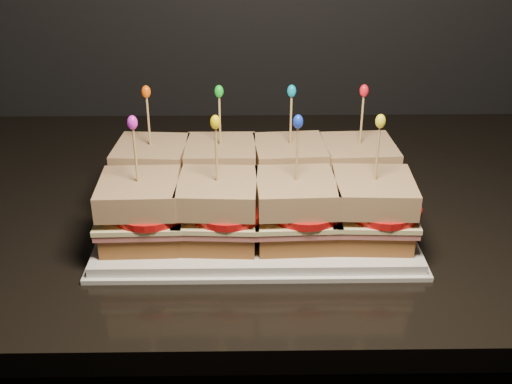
{
  "coord_description": "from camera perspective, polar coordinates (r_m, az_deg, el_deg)",
  "views": [
    {
      "loc": [
        0.05,
        0.8,
        1.36
      ],
      "look_at": [
        0.06,
        1.55,
        0.98
      ],
      "focal_mm": 45.0,
      "sensor_mm": 36.0,
      "label": 1
    }
  ],
  "objects": [
    {
      "name": "sandwich_3_ham",
      "position": [
        0.91,
        8.99,
        1.28
      ],
      "size": [
        0.11,
        0.1,
        0.01
      ],
      "primitive_type": "cube",
      "rotation": [
        0.0,
        0.0,
        0.05
      ],
      "color": "#BD5454",
      "rests_on": "sandwich_3_bread_bot"
    },
    {
      "name": "sandwich_0_tomato",
      "position": [
        0.89,
        -8.49,
        1.84
      ],
      "size": [
        0.09,
        0.09,
        0.01
      ],
      "primitive_type": "cylinder",
      "color": "red",
      "rests_on": "sandwich_0_cheese"
    },
    {
      "name": "sandwich_3_bread_top",
      "position": [
        0.89,
        9.15,
        3.31
      ],
      "size": [
        0.1,
        0.1,
        0.03
      ],
      "primitive_type": "cube",
      "rotation": [
        0.0,
        0.0,
        0.05
      ],
      "color": "brown",
      "rests_on": "sandwich_3_tomato"
    },
    {
      "name": "sandwich_2_bread_bot",
      "position": [
        0.9,
        2.96,
        0.28
      ],
      "size": [
        0.1,
        0.1,
        0.03
      ],
      "primitive_type": "cube",
      "rotation": [
        0.0,
        0.0,
        0.07
      ],
      "color": "brown",
      "rests_on": "platter"
    },
    {
      "name": "sandwich_3_tomato",
      "position": [
        0.9,
        9.87,
        1.95
      ],
      "size": [
        0.09,
        0.09,
        0.01
      ],
      "primitive_type": "cylinder",
      "color": "red",
      "rests_on": "sandwich_3_cheese"
    },
    {
      "name": "sandwich_1_ham",
      "position": [
        0.9,
        -3.1,
        1.21
      ],
      "size": [
        0.1,
        0.1,
        0.01
      ],
      "primitive_type": "cube",
      "rotation": [
        0.0,
        0.0,
        -0.0
      ],
      "color": "#BD5454",
      "rests_on": "sandwich_1_bread_bot"
    },
    {
      "name": "sandwich_2_bread_top",
      "position": [
        0.88,
        3.04,
        3.31
      ],
      "size": [
        0.1,
        0.1,
        0.03
      ],
      "primitive_type": "cube",
      "rotation": [
        0.0,
        0.0,
        0.07
      ],
      "color": "brown",
      "rests_on": "sandwich_2_tomato"
    },
    {
      "name": "sandwich_7_tomato",
      "position": [
        0.8,
        11.24,
        -1.49
      ],
      "size": [
        0.09,
        0.09,
        0.01
      ],
      "primitive_type": "cylinder",
      "color": "red",
      "rests_on": "sandwich_7_cheese"
    },
    {
      "name": "sandwich_4_cheese",
      "position": [
        0.8,
        -10.2,
        -1.91
      ],
      "size": [
        0.11,
        0.1,
        0.01
      ],
      "primitive_type": "cube",
      "rotation": [
        0.0,
        0.0,
        0.03
      ],
      "color": "#F3E8A0",
      "rests_on": "sandwich_4_ham"
    },
    {
      "name": "platter_rim",
      "position": [
        0.87,
        0.0,
        -3.08
      ],
      "size": [
        0.41,
        0.26,
        0.01
      ],
      "primitive_type": "cube",
      "color": "white",
      "rests_on": "granite_slab"
    },
    {
      "name": "sandwich_6_bread_bot",
      "position": [
        0.8,
        3.46,
        -3.34
      ],
      "size": [
        0.1,
        0.1,
        0.03
      ],
      "primitive_type": "cube",
      "rotation": [
        0.0,
        0.0,
        0.04
      ],
      "color": "brown",
      "rests_on": "platter"
    },
    {
      "name": "sandwich_6_bread_top",
      "position": [
        0.78,
        3.56,
        -0.02
      ],
      "size": [
        0.1,
        0.1,
        0.03
      ],
      "primitive_type": "cube",
      "rotation": [
        0.0,
        0.0,
        0.04
      ],
      "color": "brown",
      "rests_on": "sandwich_6_tomato"
    },
    {
      "name": "sandwich_1_pick",
      "position": [
        0.86,
        -3.23,
        6.08
      ],
      "size": [
        0.0,
        0.0,
        0.09
      ],
      "primitive_type": "cylinder",
      "color": "tan",
      "rests_on": "sandwich_1_bread_top"
    },
    {
      "name": "sandwich_6_cheese",
      "position": [
        0.79,
        3.51,
        -1.84
      ],
      "size": [
        0.11,
        0.1,
        0.01
      ],
      "primitive_type": "cube",
      "rotation": [
        0.0,
        0.0,
        0.04
      ],
      "color": "#F3E8A0",
      "rests_on": "sandwich_6_ham"
    },
    {
      "name": "sandwich_2_frill",
      "position": [
        0.85,
        3.19,
        8.96
      ],
      "size": [
        0.01,
        0.01,
        0.02
      ],
      "primitive_type": "ellipsoid",
      "color": "#058AB2",
      "rests_on": "sandwich_2_pick"
    },
    {
      "name": "sandwich_0_cheese",
      "position": [
        0.9,
        -9.16,
        1.56
      ],
      "size": [
        0.11,
        0.11,
        0.01
      ],
      "primitive_type": "cube",
      "rotation": [
        0.0,
        0.0,
        -0.07
      ],
      "color": "#F3E8A0",
      "rests_on": "sandwich_0_ham"
    },
    {
      "name": "sandwich_6_frill",
      "position": [
        0.74,
        3.76,
        6.27
      ],
      "size": [
        0.01,
        0.01,
        0.02
      ],
      "primitive_type": "ellipsoid",
      "color": "#1332D0",
      "rests_on": "sandwich_6_pick"
    },
    {
      "name": "sandwich_1_cheese",
      "position": [
        0.89,
        -3.11,
        1.62
      ],
      "size": [
        0.1,
        0.1,
        0.01
      ],
      "primitive_type": "cube",
      "rotation": [
        0.0,
        0.0,
        -0.0
      ],
      "color": "#F3E8A0",
      "rests_on": "sandwich_1_ham"
    },
    {
      "name": "sandwich_3_bread_bot",
      "position": [
        0.92,
        8.91,
        0.32
      ],
      "size": [
        0.1,
        0.1,
        0.03
      ],
      "primitive_type": "cube",
      "rotation": [
        0.0,
        0.0,
        0.05
      ],
      "color": "brown",
      "rests_on": "platter"
    },
    {
      "name": "sandwich_2_pick",
      "position": [
        0.87,
        3.11,
        6.12
      ],
      "size": [
        0.0,
        0.0,
        0.09
      ],
      "primitive_type": "cylinder",
      "color": "tan",
      "rests_on": "sandwich_2_bread_top"
    },
    {
      "name": "granite_slab",
      "position": [
        0.99,
        -14.55,
        -1.05
      ],
      "size": [
        2.65,
        0.7,
        0.03
      ],
      "primitive_type": "cube",
      "color": "black",
      "rests_on": "cabinet"
    },
    {
      "name": "sandwich_5_pick",
      "position": [
        0.76,
        -3.54,
        3.04
      ],
      "size": [
        0.0,
        0.0,
        0.09
      ],
      "primitive_type": "cylinder",
      "color": "tan",
      "rests_on": "sandwich_5_bread_top"
    },
    {
      "name": "sandwich_6_pick",
      "position": [
        0.76,
        3.66,
        3.09
      ],
      "size": [
        0.0,
        0.0,
        0.09
      ],
      "primitive_type": "cylinder",
      "color": "tan",
      "rests_on": "sandwich_6_bread_top"
    },
    {
      "name": "sandwich_7_cheese",
      "position": [
        0.81,
        10.28,
        -1.76
      ],
      "size": [
        0.11,
        0.1,
        0.01
      ],
      "primitive_type": "cube",
      "rotation": [
        0.0,
        0.0,
        -0.04
      ],
      "color": "#F3E8A0",
      "rests_on": "sandwich_7_ham"
    },
    {
      "name": "sandwich_0_bread_bot",
      "position": [
        0.91,
        -9.06,
        0.2
      ],
      "size": [
        0.1,
        0.1,
        0.03
      ],
      "primitive_type": "cube",
      "rotation": [
        0.0,
        0.0,
        -0.07
      ],
      "color": "brown",
      "rests_on": "platter"
    },
    {
      "name": "sandwich_4_bread_bot",
      "position": [
        0.81,
        -10.07,
        -3.39
      ],
      "size": [
        0.1,
        0.1,
        0.03
      ],
      "primitive_type": "cube",
      "rotation": [
        0.0,
        0.0,
        0.03
      ],
      "color": "brown",
      "rests_on": "platter"
    },
    {
      "name": "sandwich_0_bread_top",
      "position": [
        0.89,
        -9.29,
        3.2
      ],
      "size": [
        0.1,
        0.1,
        0.03
      ],
      "primitive_type": "cube",
      "rotation": [
        0.0,
        0.0,
        -0.07
      ],
      "color": "brown",
      "rests_on": "sandwich_0_tomato"
    },
    {
      "name": "sandwich_1_bread_top",
      "position": [
        0.88,
        -3.16,
        3.27
      ],
      "size": [
        0.1,
        0.1,
        0.03
      ],
      "primitive_type": "cube",
      "rotation": [
        0.0,
        0.0,
        -0.0
      ],
      "color": "brown",
      "rests_on": "sandwich_1_tomato"
    },
    {
      "name": "sandwich_4_ham",
      "position": [
        0.8,
        -10.16,
        -2.35
      ],
      "size": [
        0.1,
        0.1,
        0.01
      ],
      "primitive_type": "cube",
      "rotation": [
        0.0,
        0.0,
        0.03
      ],
      "color": "#BD5454",
      "rests_on": "sandwich_4_bread_bot"
    },
    {
      "name": "sandwich_0_frill",
      "position": [
        0.86,
        -9.74,
        8.78
      ],
      "size": [
        0.01,
        0.01,
        0.02
      ],
      "primitive_type": "ellipsoid",
      "color": "#EB5408",
      "rests_on": "sandwich_0_pick"
    },
    {
      "name": "sandwich_2_tomato",
      "position": [
        0.89,
        3.81,
        1.93
      ],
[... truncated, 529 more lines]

